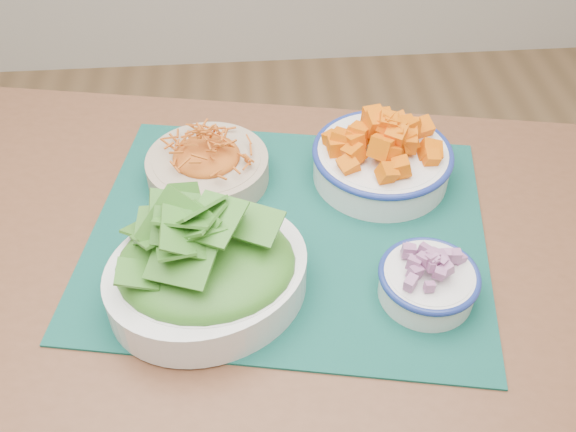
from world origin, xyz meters
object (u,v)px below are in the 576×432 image
object	(u,v)px
carrot_bowl	(207,162)
squash_bowl	(383,152)
placemat	(288,231)
onion_bowl	(429,278)
table	(229,299)
lettuce_bowl	(206,262)

from	to	relation	value
carrot_bowl	squash_bowl	distance (m)	0.28
placemat	carrot_bowl	world-z (taller)	carrot_bowl
squash_bowl	onion_bowl	xyz separation A→B (m)	(0.02, -0.25, -0.02)
table	squash_bowl	xyz separation A→B (m)	(0.26, 0.16, 0.15)
table	onion_bowl	size ratio (longest dim) A/B	9.15
squash_bowl	table	bearing A→B (deg)	-149.12
table	carrot_bowl	bearing A→B (deg)	108.81
carrot_bowl	lettuce_bowl	xyz separation A→B (m)	(0.00, -0.24, 0.03)
carrot_bowl	table	bearing A→B (deg)	-82.30
table	placemat	world-z (taller)	placemat
onion_bowl	placemat	bearing A→B (deg)	141.92
placemat	lettuce_bowl	size ratio (longest dim) A/B	1.71
table	carrot_bowl	world-z (taller)	carrot_bowl
placemat	lettuce_bowl	distance (m)	0.18
carrot_bowl	lettuce_bowl	size ratio (longest dim) A/B	0.60
table	lettuce_bowl	distance (m)	0.18
lettuce_bowl	carrot_bowl	bearing A→B (deg)	67.30
table	carrot_bowl	distance (m)	0.22
placemat	onion_bowl	xyz separation A→B (m)	(0.18, -0.14, 0.04)
carrot_bowl	placemat	bearing A→B (deg)	-46.93
lettuce_bowl	onion_bowl	bearing A→B (deg)	-28.51
table	squash_bowl	size ratio (longest dim) A/B	5.51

